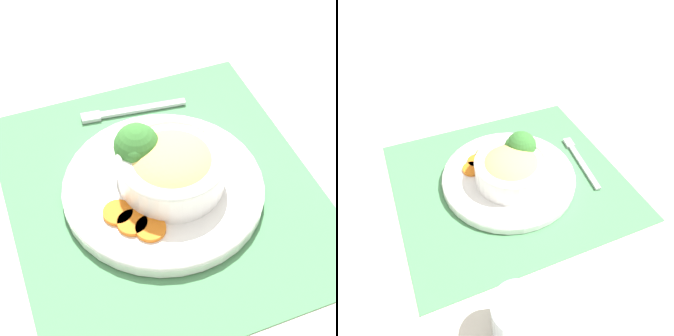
# 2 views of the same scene
# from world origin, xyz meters

# --- Properties ---
(ground_plane) EXTENTS (4.00, 4.00, 0.00)m
(ground_plane) POSITION_xyz_m (0.00, 0.00, 0.00)
(ground_plane) COLOR beige
(placemat) EXTENTS (0.51, 0.46, 0.00)m
(placemat) POSITION_xyz_m (0.00, 0.00, 0.00)
(placemat) COLOR #4C8C59
(placemat) RESTS_ON ground_plane
(plate) EXTENTS (0.30, 0.30, 0.02)m
(plate) POSITION_xyz_m (0.00, 0.00, 0.02)
(plate) COLOR white
(plate) RESTS_ON placemat
(bowl) EXTENTS (0.16, 0.16, 0.07)m
(bowl) POSITION_xyz_m (-0.00, -0.01, 0.05)
(bowl) COLOR white
(bowl) RESTS_ON plate
(broccoli_floret) EXTENTS (0.07, 0.07, 0.09)m
(broccoli_floret) POSITION_xyz_m (0.04, 0.03, 0.07)
(broccoli_floret) COLOR #84AD5B
(broccoli_floret) RESTS_ON plate
(carrot_slice_near) EXTENTS (0.04, 0.04, 0.01)m
(carrot_slice_near) POSITION_xyz_m (-0.03, 0.08, 0.02)
(carrot_slice_near) COLOR orange
(carrot_slice_near) RESTS_ON plate
(carrot_slice_middle) EXTENTS (0.04, 0.04, 0.01)m
(carrot_slice_middle) POSITION_xyz_m (-0.05, 0.07, 0.02)
(carrot_slice_middle) COLOR orange
(carrot_slice_middle) RESTS_ON plate
(carrot_slice_far) EXTENTS (0.04, 0.04, 0.01)m
(carrot_slice_far) POSITION_xyz_m (-0.07, 0.05, 0.02)
(carrot_slice_far) COLOR orange
(carrot_slice_far) RESTS_ON plate
(fork) EXTENTS (0.04, 0.18, 0.01)m
(fork) POSITION_xyz_m (0.19, 0.00, 0.01)
(fork) COLOR #B7B7BC
(fork) RESTS_ON placemat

